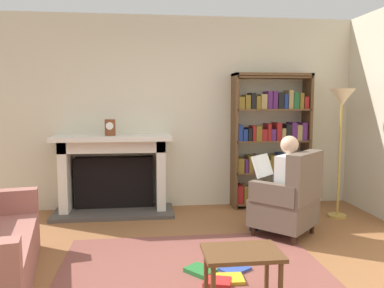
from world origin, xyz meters
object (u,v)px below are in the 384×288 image
side_table (242,260)px  bookshelf (271,143)px  fireplace (114,171)px  seated_reader (280,181)px  armchair_reading (289,199)px  floor_lamp (342,109)px  mantel_clock (110,128)px

side_table → bookshelf: bearing=67.9°
fireplace → bookshelf: size_ratio=0.83×
fireplace → seated_reader: 2.26m
bookshelf → armchair_reading: (-0.19, -1.26, -0.50)m
bookshelf → fireplace: bearing=-179.2°
fireplace → seated_reader: seated_reader is taller
fireplace → seated_reader: bearing=-30.4°
armchair_reading → seated_reader: size_ratio=0.85×
side_table → seated_reader: bearing=61.7°
fireplace → bookshelf: (2.22, 0.03, 0.36)m
side_table → floor_lamp: (1.82, 2.10, 1.04)m
seated_reader → floor_lamp: (0.99, 0.55, 0.80)m
fireplace → seated_reader: size_ratio=1.40×
seated_reader → side_table: size_ratio=2.04×
mantel_clock → armchair_reading: (2.06, -1.12, -0.75)m
mantel_clock → floor_lamp: size_ratio=0.13×
armchair_reading → side_table: size_ratio=1.73×
fireplace → bookshelf: 2.25m
seated_reader → side_table: 1.78m
armchair_reading → floor_lamp: size_ratio=0.58×
armchair_reading → seated_reader: bearing=-90.0°
side_table → floor_lamp: size_ratio=0.33×
fireplace → armchair_reading: fireplace is taller
seated_reader → armchair_reading: bearing=90.0°
fireplace → seated_reader: (1.95, -1.14, 0.05)m
fireplace → floor_lamp: (2.93, -0.59, 0.85)m
armchair_reading → seated_reader: (-0.08, 0.08, 0.20)m
fireplace → mantel_clock: 0.61m
floor_lamp → seated_reader: bearing=-151.1°
armchair_reading → floor_lamp: bearing=170.7°
seated_reader → mantel_clock: bearing=-71.9°
seated_reader → floor_lamp: bearing=164.8°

